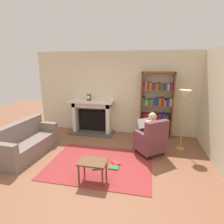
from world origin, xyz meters
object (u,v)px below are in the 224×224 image
object	(u,v)px
sofa_floral	(27,143)
mantel_clock	(89,98)
seated_reader	(149,131)
bookshelf	(156,107)
floor_lamp	(185,100)
armchair_reading	(152,140)
side_table	(93,164)
fireplace	(92,115)

from	to	relation	value
sofa_floral	mantel_clock	bearing A→B (deg)	-28.54
seated_reader	sofa_floral	size ratio (longest dim) A/B	0.66
bookshelf	floor_lamp	distance (m)	1.13
armchair_reading	seated_reader	distance (m)	0.23
mantel_clock	side_table	size ratio (longest dim) A/B	0.37
fireplace	floor_lamp	size ratio (longest dim) A/B	0.90
armchair_reading	floor_lamp	world-z (taller)	floor_lamp
fireplace	side_table	size ratio (longest dim) A/B	2.65
fireplace	sofa_floral	bearing A→B (deg)	-122.06
seated_reader	floor_lamp	size ratio (longest dim) A/B	0.69
fireplace	mantel_clock	xyz separation A→B (m)	(-0.07, -0.10, 0.64)
fireplace	side_table	world-z (taller)	fireplace
bookshelf	side_table	world-z (taller)	bookshelf
sofa_floral	floor_lamp	bearing A→B (deg)	-70.78
floor_lamp	seated_reader	bearing A→B (deg)	-153.52
bookshelf	sofa_floral	distance (m)	3.88
mantel_clock	seated_reader	world-z (taller)	mantel_clock
armchair_reading	side_table	bearing A→B (deg)	10.43
armchair_reading	floor_lamp	distance (m)	1.36
fireplace	side_table	distance (m)	2.79
fireplace	floor_lamp	xyz separation A→B (m)	(2.77, -0.78, 0.80)
mantel_clock	sofa_floral	xyz separation A→B (m)	(-1.12, -1.80, -0.91)
fireplace	mantel_clock	size ratio (longest dim) A/B	7.20
seated_reader	side_table	xyz separation A→B (m)	(-1.07, -1.44, -0.25)
bookshelf	armchair_reading	distance (m)	1.45
side_table	floor_lamp	bearing A→B (deg)	44.09
bookshelf	seated_reader	world-z (taller)	bookshelf
seated_reader	floor_lamp	distance (m)	1.24
mantel_clock	floor_lamp	xyz separation A→B (m)	(2.84, -0.67, 0.17)
bookshelf	sofa_floral	size ratio (longest dim) A/B	1.19
armchair_reading	side_table	world-z (taller)	armchair_reading
mantel_clock	armchair_reading	world-z (taller)	mantel_clock
armchair_reading	seated_reader	size ratio (longest dim) A/B	0.85
fireplace	floor_lamp	world-z (taller)	floor_lamp
seated_reader	side_table	size ratio (longest dim) A/B	2.04
side_table	bookshelf	bearing A→B (deg)	64.84
fireplace	armchair_reading	size ratio (longest dim) A/B	1.53
seated_reader	mantel_clock	bearing A→B (deg)	-68.58
mantel_clock	side_table	xyz separation A→B (m)	(0.91, -2.55, -0.86)
seated_reader	bookshelf	bearing A→B (deg)	-138.24
fireplace	bookshelf	world-z (taller)	bookshelf
seated_reader	side_table	bearing A→B (deg)	14.13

